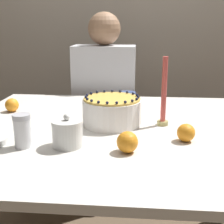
% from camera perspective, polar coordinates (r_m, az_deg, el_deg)
% --- Properties ---
extents(wall_behind, '(8.00, 0.05, 2.60)m').
position_cam_1_polar(wall_behind, '(2.64, 3.36, 18.22)').
color(wall_behind, '#ADA393').
rests_on(wall_behind, ground_plane).
extents(dining_table, '(1.38, 1.17, 0.77)m').
position_cam_1_polar(dining_table, '(1.35, 1.03, -7.03)').
color(dining_table, beige).
rests_on(dining_table, ground_plane).
extents(cake, '(0.25, 0.25, 0.13)m').
position_cam_1_polar(cake, '(1.34, 0.00, 0.16)').
color(cake, white).
rests_on(cake, dining_table).
extents(sugar_bowl, '(0.11, 0.11, 0.12)m').
position_cam_1_polar(sugar_bowl, '(1.11, -8.15, -3.83)').
color(sugar_bowl, silver).
rests_on(sugar_bowl, dining_table).
extents(sugar_shaker, '(0.06, 0.06, 0.12)m').
position_cam_1_polar(sugar_shaker, '(1.13, -16.07, -3.29)').
color(sugar_shaker, white).
rests_on(sugar_shaker, dining_table).
extents(candle, '(0.05, 0.05, 0.29)m').
position_cam_1_polar(candle, '(1.33, 9.44, 2.58)').
color(candle, tan).
rests_on(candle, dining_table).
extents(cup, '(0.08, 0.08, 0.09)m').
position_cam_1_polar(cup, '(1.55, 2.81, 1.95)').
color(cup, '#384C7F').
rests_on(cup, dining_table).
extents(orange_fruit_0, '(0.07, 0.07, 0.07)m').
position_cam_1_polar(orange_fruit_0, '(1.05, 2.83, -5.50)').
color(orange_fruit_0, orange).
rests_on(orange_fruit_0, dining_table).
extents(orange_fruit_1, '(0.07, 0.07, 0.07)m').
position_cam_1_polar(orange_fruit_1, '(1.18, 13.38, -3.70)').
color(orange_fruit_1, orange).
rests_on(orange_fruit_1, dining_table).
extents(orange_fruit_2, '(0.07, 0.07, 0.07)m').
position_cam_1_polar(orange_fruit_2, '(1.62, -17.83, 1.22)').
color(orange_fruit_2, orange).
rests_on(orange_fruit_2, dining_table).
extents(person_man_blue_shirt, '(0.40, 0.34, 1.26)m').
position_cam_1_polar(person_man_blue_shirt, '(2.13, -1.32, -1.51)').
color(person_man_blue_shirt, '#473D33').
rests_on(person_man_blue_shirt, ground_plane).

